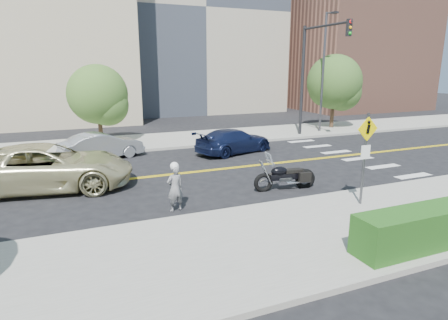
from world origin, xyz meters
TOP-DOWN VIEW (x-y plane):
  - ground_plane at (0.00, 0.00)m, footprint 120.00×120.00m
  - sidewalk_near at (0.00, -7.50)m, footprint 60.00×5.00m
  - sidewalk_far at (0.00, 7.50)m, footprint 60.00×5.00m
  - building_mid at (8.00, 26.00)m, footprint 18.00×14.00m
  - building_right at (26.00, 20.00)m, footprint 14.00×12.00m
  - lamp_post at (12.00, 6.50)m, footprint 0.16×0.16m
  - traffic_light at (10.00, 5.08)m, footprint 0.28×4.50m
  - pedestrian_sign at (4.20, -6.31)m, footprint 0.78×0.08m
  - motorcyclist at (-1.53, -4.22)m, footprint 0.63×0.48m
  - motorcycle at (2.92, -3.66)m, footprint 2.48×1.01m
  - suv at (-5.43, -0.20)m, footprint 6.67×3.89m
  - parked_car_silver at (-3.08, 4.15)m, footprint 4.34×2.57m
  - parked_car_blue at (3.71, 2.92)m, footprint 4.88×3.10m
  - tree_far_a at (-2.81, 7.97)m, footprint 3.48×3.48m
  - tree_far_b at (13.86, 7.56)m, footprint 3.99×3.99m

SIDE VIEW (x-z plane):
  - ground_plane at x=0.00m, z-range 0.00..0.00m
  - sidewalk_near at x=0.00m, z-range 0.00..0.15m
  - sidewalk_far at x=0.00m, z-range 0.00..0.15m
  - parked_car_blue at x=3.71m, z-range 0.00..1.32m
  - parked_car_silver at x=-3.08m, z-range 0.00..1.35m
  - motorcycle at x=2.92m, z-range 0.00..1.47m
  - motorcyclist at x=-1.53m, z-range 0.00..1.63m
  - suv at x=-5.43m, z-range 0.00..1.75m
  - pedestrian_sign at x=4.20m, z-range 0.46..3.46m
  - tree_far_a at x=-2.81m, z-range 0.63..5.39m
  - tree_far_b at x=13.86m, z-range 0.76..6.28m
  - lamp_post at x=12.00m, z-range 0.15..8.15m
  - traffic_light at x=10.00m, z-range 1.17..8.17m
  - building_right at x=26.00m, z-range 0.00..12.00m
  - building_mid at x=8.00m, z-range 0.00..20.00m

